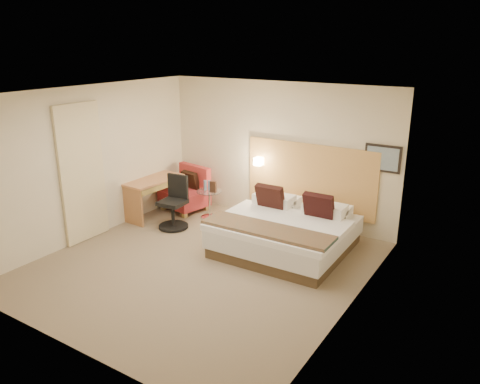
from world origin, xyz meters
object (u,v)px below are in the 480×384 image
Objects in this scene: lounge_chair at (187,193)px; desk at (155,187)px; desk_chair at (174,207)px; side_table at (209,203)px; bed at (286,231)px.

desk is at bearing -112.58° from lounge_chair.
lounge_chair is 0.99× the size of desk_chair.
desk_chair is (-0.26, -0.77, 0.10)m from side_table.
desk is at bearing 160.36° from desk_chair.
bed is at bearing -14.39° from lounge_chair.
bed is 2.77m from lounge_chair.
desk is at bearing -152.25° from side_table.
bed is 2.27m from desk_chair.
lounge_chair is at bearing 115.20° from desk_chair.
side_table is 0.82m from desk_chair.
side_table is at bearing 164.95° from bed.
lounge_chair is at bearing 167.51° from side_table.
side_table is (0.70, -0.15, -0.05)m from lounge_chair.
desk is (-2.96, 0.02, 0.28)m from bed.
desk reaches higher than side_table.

